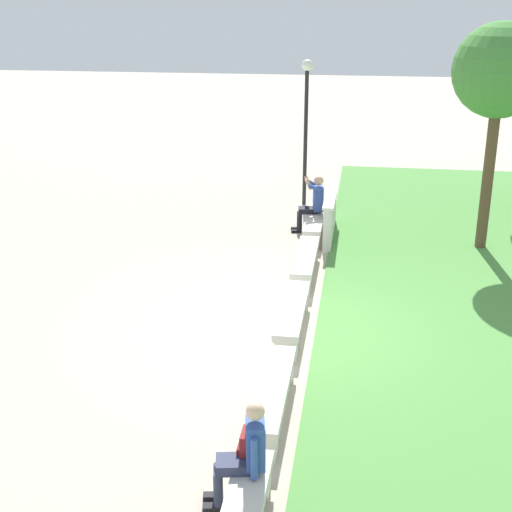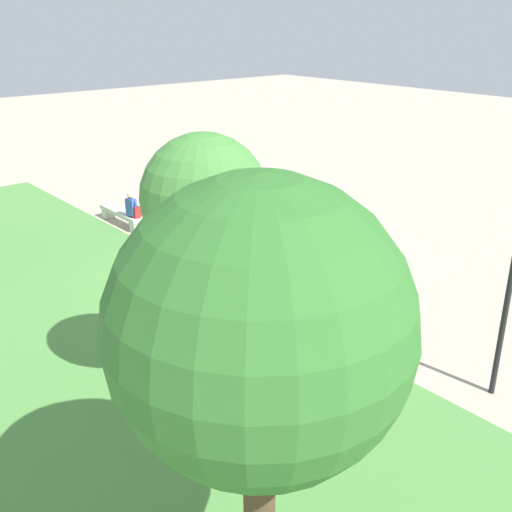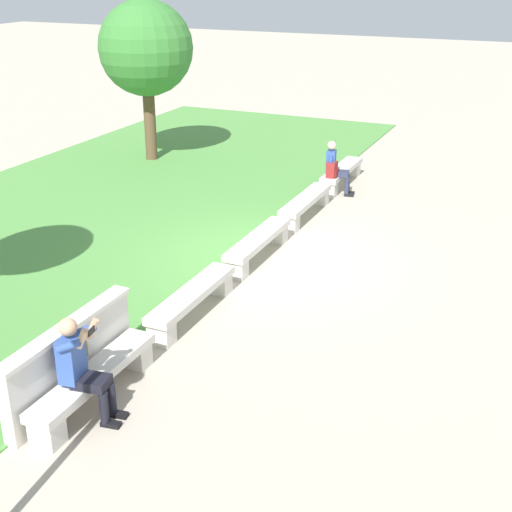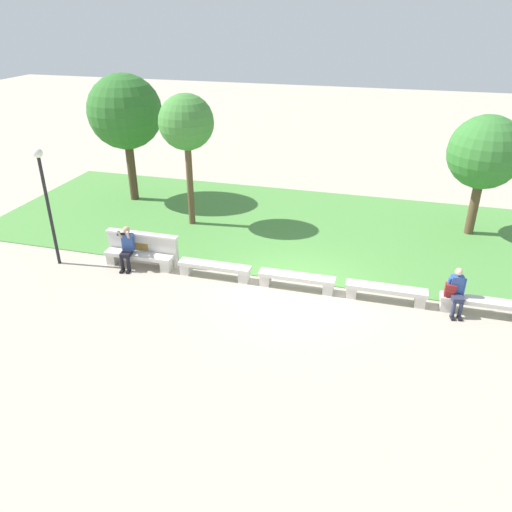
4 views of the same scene
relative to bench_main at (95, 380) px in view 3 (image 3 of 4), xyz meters
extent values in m
plane|color=#B2A593|center=(5.01, 0.00, -0.31)|extent=(80.00, 80.00, 0.00)
cube|color=#518E42|center=(5.01, 4.38, -0.29)|extent=(24.23, 8.00, 0.03)
cube|color=beige|center=(0.00, 0.00, 0.08)|extent=(2.21, 0.40, 0.12)
cube|color=beige|center=(-0.92, 0.00, -0.14)|extent=(0.28, 0.34, 0.33)
cube|color=beige|center=(0.92, 0.00, -0.14)|extent=(0.28, 0.34, 0.33)
cube|color=beige|center=(2.51, 0.00, 0.08)|extent=(2.21, 0.40, 0.12)
cube|color=beige|center=(1.58, 0.00, -0.14)|extent=(0.28, 0.34, 0.33)
cube|color=beige|center=(3.43, 0.00, -0.14)|extent=(0.28, 0.34, 0.33)
cube|color=beige|center=(5.01, 0.00, 0.08)|extent=(2.21, 0.40, 0.12)
cube|color=beige|center=(4.09, 0.00, -0.14)|extent=(0.28, 0.34, 0.33)
cube|color=beige|center=(5.94, 0.00, -0.14)|extent=(0.28, 0.34, 0.33)
cube|color=beige|center=(7.52, 0.00, 0.08)|extent=(2.21, 0.40, 0.12)
cube|color=beige|center=(6.60, 0.00, -0.14)|extent=(0.28, 0.34, 0.33)
cube|color=beige|center=(8.44, 0.00, -0.14)|extent=(0.28, 0.34, 0.33)
cube|color=beige|center=(10.03, 0.00, 0.08)|extent=(2.21, 0.40, 0.12)
cube|color=beige|center=(9.10, 0.00, -0.14)|extent=(0.28, 0.34, 0.33)
cube|color=beige|center=(10.95, 0.00, -0.14)|extent=(0.28, 0.34, 0.33)
cube|color=beige|center=(0.00, 0.34, 0.17)|extent=(2.33, 0.18, 0.95)
cube|color=silver|center=(0.00, 0.34, 0.67)|extent=(2.39, 0.24, 0.06)
cube|color=brown|center=(0.00, 0.24, 0.28)|extent=(0.44, 0.02, 0.22)
cube|color=black|center=(-0.36, -0.46, -0.28)|extent=(0.13, 0.25, 0.06)
cylinder|color=black|center=(-0.37, -0.39, -0.07)|extent=(0.11, 0.11, 0.42)
cube|color=black|center=(-0.16, -0.43, -0.28)|extent=(0.13, 0.25, 0.06)
cylinder|color=black|center=(-0.17, -0.36, -0.07)|extent=(0.11, 0.11, 0.42)
cube|color=black|center=(-0.30, -0.19, 0.20)|extent=(0.36, 0.46, 0.12)
cube|color=#33519E|center=(-0.33, 0.04, 0.48)|extent=(0.37, 0.27, 0.56)
sphere|color=tan|center=(-0.33, 0.04, 0.90)|extent=(0.22, 0.22, 0.22)
cylinder|color=#33519E|center=(-0.51, -0.09, 0.77)|extent=(0.14, 0.32, 0.21)
cylinder|color=tan|center=(-0.42, -0.22, 0.85)|extent=(0.09, 0.18, 0.27)
cylinder|color=#33519E|center=(-0.13, -0.03, 0.77)|extent=(0.14, 0.32, 0.21)
cylinder|color=tan|center=(-0.17, -0.18, 0.85)|extent=(0.13, 0.20, 0.27)
cube|color=black|center=(-0.29, -0.26, 0.89)|extent=(0.15, 0.03, 0.08)
cube|color=black|center=(9.27, -0.43, -0.28)|extent=(0.14, 0.23, 0.06)
cylinder|color=#2D334C|center=(9.26, -0.37, -0.07)|extent=(0.10, 0.10, 0.42)
cube|color=black|center=(9.45, -0.40, -0.28)|extent=(0.14, 0.23, 0.06)
cylinder|color=#2D334C|center=(9.44, -0.34, -0.07)|extent=(0.10, 0.10, 0.42)
cube|color=#2D334C|center=(9.32, -0.18, 0.20)|extent=(0.35, 0.45, 0.12)
cube|color=#33519E|center=(9.28, 0.04, 0.46)|extent=(0.35, 0.26, 0.52)
sphere|color=beige|center=(9.28, 0.04, 0.85)|extent=(0.20, 0.20, 0.20)
cylinder|color=#33519E|center=(9.08, -0.02, 0.41)|extent=(0.08, 0.08, 0.48)
cylinder|color=#33519E|center=(9.48, 0.06, 0.41)|extent=(0.08, 0.08, 0.48)
cube|color=maroon|center=(9.14, -0.03, 0.32)|extent=(0.28, 0.20, 0.36)
cube|color=maroon|center=(9.14, -0.14, 0.25)|extent=(0.20, 0.06, 0.16)
torus|color=black|center=(9.14, -0.03, 0.52)|extent=(0.10, 0.02, 0.10)
cylinder|color=brown|center=(10.20, 5.48, 0.81)|extent=(0.31, 0.31, 2.23)
sphere|color=#387A33|center=(10.20, 5.48, 2.67)|extent=(2.46, 2.46, 2.46)
camera|label=1|loc=(15.54, 0.99, 4.88)|focal=50.00mm
camera|label=2|loc=(-6.70, 8.61, 5.98)|focal=42.00mm
camera|label=3|loc=(-6.06, -4.88, 4.83)|focal=50.00mm
camera|label=4|loc=(7.25, -12.34, 7.08)|focal=35.00mm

